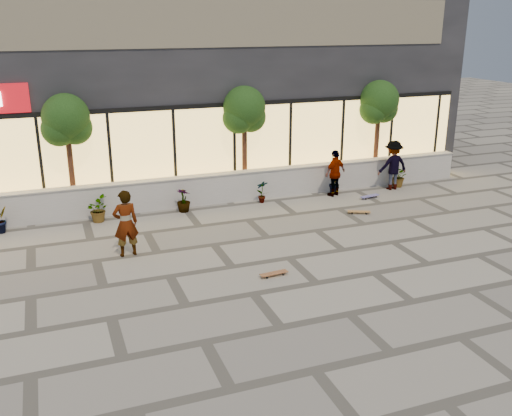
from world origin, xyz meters
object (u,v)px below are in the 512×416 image
object	(u,v)px
tree_mideast	(244,112)
tree_east	(379,105)
skater_right_near	(335,173)
tree_midwest	(66,123)
skateboard_right_near	(359,212)
skateboard_center	(274,273)
skater_right_far	(393,165)
skateboard_right_far	(370,196)
skater_center	(126,223)

from	to	relation	value
tree_mideast	tree_east	world-z (taller)	same
tree_east	skater_right_near	world-z (taller)	tree_east
tree_midwest	skateboard_right_near	bearing A→B (deg)	-21.80
skateboard_center	skater_right_far	bearing A→B (deg)	33.19
tree_midwest	skater_right_far	size ratio (longest dim) A/B	2.12
skater_right_far	skater_right_near	bearing A→B (deg)	-0.76
skater_right_near	skateboard_center	distance (m)	7.29
skater_right_near	skateboard_right_near	bearing A→B (deg)	63.07
skateboard_center	skateboard_right_near	world-z (taller)	same
skateboard_right_near	skateboard_center	bearing A→B (deg)	-117.17
skater_right_far	skateboard_right_far	size ratio (longest dim) A/B	2.29
skater_right_near	tree_midwest	bearing A→B (deg)	-30.51
skateboard_center	tree_east	bearing A→B (deg)	39.09
skateboard_right_near	skateboard_right_far	size ratio (longest dim) A/B	0.93
tree_midwest	skateboard_right_far	bearing A→B (deg)	-12.08
tree_east	skater_right_far	distance (m)	2.49
tree_mideast	skater_right_near	size ratio (longest dim) A/B	2.31
tree_east	skater_center	distance (m)	11.47
tree_mideast	tree_east	size ratio (longest dim) A/B	1.00
tree_east	tree_midwest	bearing A→B (deg)	180.00
skater_right_far	tree_mideast	bearing A→B (deg)	-15.33
tree_midwest	tree_mideast	bearing A→B (deg)	0.00
skater_right_near	skateboard_right_far	distance (m)	1.49
tree_mideast	skater_center	distance (m)	6.87
tree_midwest	tree_mideast	distance (m)	6.00
tree_midwest	tree_mideast	size ratio (longest dim) A/B	1.00
tree_mideast	skater_right_far	world-z (taller)	tree_mideast
tree_mideast	skater_right_far	size ratio (longest dim) A/B	2.12
tree_mideast	skater_right_near	world-z (taller)	tree_mideast
tree_mideast	skater_center	bearing A→B (deg)	-138.56
skater_center	skateboard_center	size ratio (longest dim) A/B	2.47
skater_right_near	skateboard_right_near	size ratio (longest dim) A/B	2.26
tree_east	skateboard_right_far	world-z (taller)	tree_east
skater_right_far	skateboard_right_near	size ratio (longest dim) A/B	2.47
tree_midwest	skateboard_center	bearing A→B (deg)	-58.21
skater_center	skater_right_far	xyz separation A→B (m)	(10.30, 2.94, 0.00)
skater_center	skater_right_far	distance (m)	10.71
skater_right_far	skateboard_right_near	xyz separation A→B (m)	(-2.62, -2.11, -0.85)
tree_midwest	skater_right_near	world-z (taller)	tree_midwest
tree_east	skateboard_center	distance (m)	10.42
skateboard_right_near	skater_right_far	bearing A→B (deg)	63.78
tree_midwest	tree_east	size ratio (longest dim) A/B	1.00
tree_midwest	skateboard_right_far	xyz separation A→B (m)	(10.00, -2.14, -2.91)
tree_midwest	skateboard_right_far	distance (m)	10.63
skater_center	skater_right_near	world-z (taller)	skater_center
skateboard_center	tree_midwest	bearing A→B (deg)	116.77
tree_midwest	tree_east	bearing A→B (deg)	0.00
tree_east	skater_center	bearing A→B (deg)	-157.39
tree_mideast	skater_right_far	bearing A→B (deg)	-14.57
skater_right_near	skateboard_center	size ratio (longest dim) A/B	2.27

